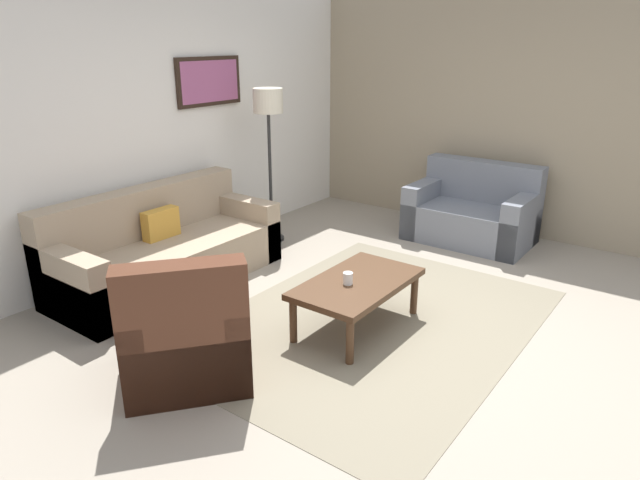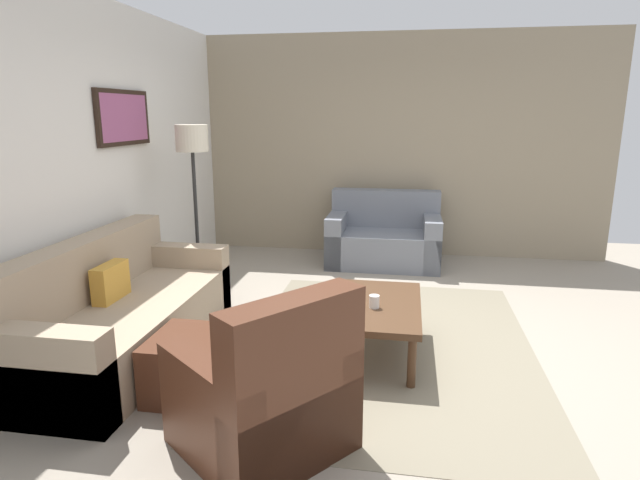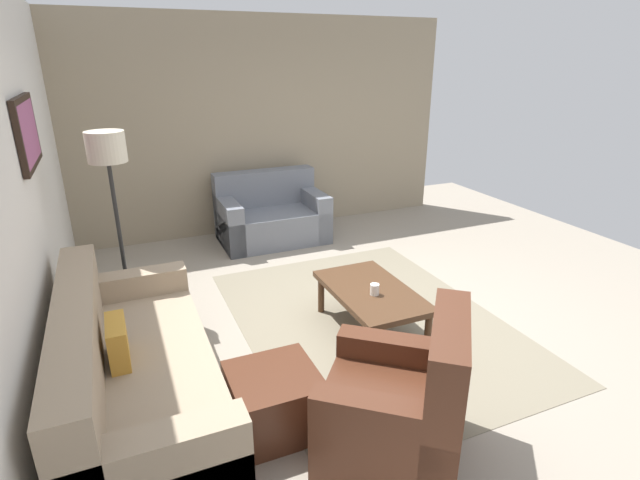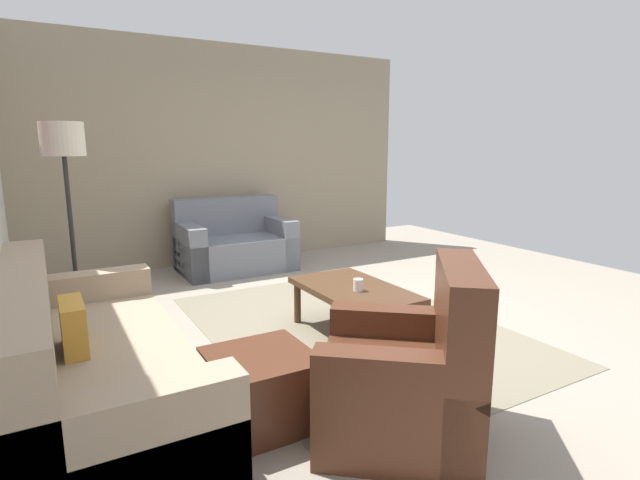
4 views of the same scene
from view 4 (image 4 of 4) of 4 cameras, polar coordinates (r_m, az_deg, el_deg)
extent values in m
plane|color=gray|center=(4.25, 3.73, -10.20)|extent=(8.00, 8.00, 0.00)
cube|color=gray|center=(6.66, -10.71, 9.69)|extent=(0.12, 5.20, 2.80)
cube|color=#7A715D|center=(4.24, 3.73, -10.15)|extent=(3.09, 2.27, 0.01)
cube|color=gray|center=(3.14, -23.92, -14.96)|extent=(2.19, 0.92, 0.42)
cube|color=gray|center=(3.05, -30.75, -11.69)|extent=(2.19, 0.24, 0.88)
cube|color=gray|center=(2.23, -21.08, -23.24)|extent=(0.20, 0.92, 0.62)
cube|color=gray|center=(4.03, -25.60, -7.80)|extent=(0.20, 0.92, 0.62)
cube|color=gold|center=(3.04, -26.78, -8.95)|extent=(0.36, 0.12, 0.28)
cube|color=slate|center=(6.16, -9.74, -1.55)|extent=(0.87, 1.35, 0.42)
cube|color=slate|center=(6.40, -10.77, 0.99)|extent=(0.24, 1.35, 0.88)
cube|color=slate|center=(5.97, -14.94, -1.18)|extent=(0.87, 0.20, 0.62)
cube|color=slate|center=(6.35, -4.91, -0.13)|extent=(0.87, 0.20, 0.62)
cube|color=#4C2819|center=(2.77, 8.97, -17.46)|extent=(1.13, 1.13, 0.44)
cube|color=#4C2819|center=(2.68, 15.72, -12.74)|extent=(0.75, 0.66, 0.95)
cube|color=#4C2819|center=(3.02, 9.07, -13.25)|extent=(0.63, 0.72, 0.60)
cube|color=#4C2819|center=(2.45, 8.97, -19.37)|extent=(0.63, 0.72, 0.60)
cube|color=#4C2819|center=(2.88, -6.83, -16.74)|extent=(0.56, 0.56, 0.40)
cylinder|color=#472D1C|center=(3.82, 11.36, -9.97)|extent=(0.06, 0.06, 0.36)
cylinder|color=#472D1C|center=(4.56, 3.22, -6.28)|extent=(0.06, 0.06, 0.36)
cylinder|color=#472D1C|center=(3.52, 4.84, -11.65)|extent=(0.06, 0.06, 0.36)
cylinder|color=#472D1C|center=(4.31, -2.64, -7.31)|extent=(0.06, 0.06, 0.36)
cube|color=#472D1C|center=(3.97, 3.96, -5.84)|extent=(1.10, 0.64, 0.05)
cylinder|color=white|center=(3.86, 4.46, -5.22)|extent=(0.08, 0.08, 0.09)
cylinder|color=black|center=(4.60, -26.01, -9.46)|extent=(0.28, 0.28, 0.03)
cylinder|color=#262626|center=(4.41, -26.79, -0.76)|extent=(0.04, 0.04, 1.45)
cylinder|color=beige|center=(4.34, -27.78, 10.37)|extent=(0.32, 0.32, 0.26)
camera|label=1|loc=(4.37, 66.21, 13.73)|focal=31.66mm
camera|label=2|loc=(2.42, 77.20, 9.28)|focal=29.50mm
camera|label=3|loc=(0.80, 123.08, 67.32)|focal=27.46mm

